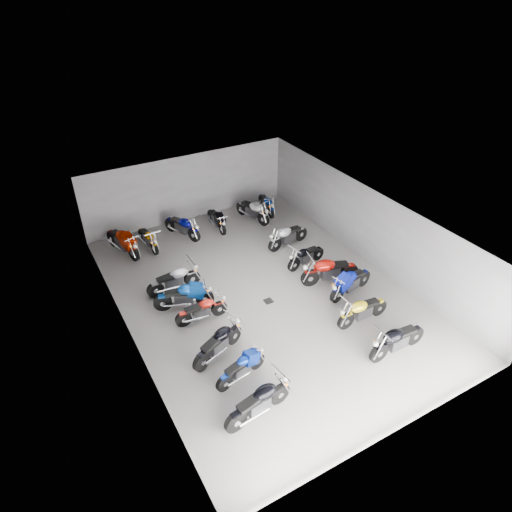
{
  "coord_description": "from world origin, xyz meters",
  "views": [
    {
      "loc": [
        -6.95,
        -11.85,
        10.77
      ],
      "look_at": [
        0.36,
        1.08,
        1.0
      ],
      "focal_mm": 32.0,
      "sensor_mm": 36.0,
      "label": 1
    }
  ],
  "objects_px": {
    "motorcycle_right_a": "(397,340)",
    "motorcycle_back_f": "(267,204)",
    "motorcycle_back_d": "(217,219)",
    "motorcycle_left_d": "(202,310)",
    "motorcycle_back_c": "(182,226)",
    "motorcycle_left_b": "(242,368)",
    "motorcycle_left_e": "(184,296)",
    "drain_grate": "(268,301)",
    "motorcycle_right_f": "(288,236)",
    "motorcycle_back_b": "(148,239)",
    "motorcycle_left_f": "(174,280)",
    "motorcycle_right_b": "(362,310)",
    "motorcycle_right_d": "(329,270)",
    "motorcycle_right_c": "(350,282)",
    "motorcycle_left_c": "(218,343)",
    "motorcycle_left_a": "(259,402)",
    "motorcycle_back_a": "(123,242)",
    "motorcycle_right_e": "(306,256)",
    "motorcycle_back_e": "(253,210)"
  },
  "relations": [
    {
      "from": "motorcycle_right_a",
      "to": "motorcycle_right_b",
      "type": "relative_size",
      "value": 1.06
    },
    {
      "from": "motorcycle_left_a",
      "to": "motorcycle_left_e",
      "type": "xyz_separation_m",
      "value": [
        -0.02,
        5.39,
        -0.0
      ]
    },
    {
      "from": "motorcycle_left_c",
      "to": "motorcycle_left_e",
      "type": "relative_size",
      "value": 0.97
    },
    {
      "from": "drain_grate",
      "to": "motorcycle_right_f",
      "type": "distance_m",
      "value": 4.06
    },
    {
      "from": "motorcycle_left_d",
      "to": "motorcycle_left_e",
      "type": "xyz_separation_m",
      "value": [
        -0.27,
        0.94,
        0.07
      ]
    },
    {
      "from": "motorcycle_left_b",
      "to": "motorcycle_left_e",
      "type": "xyz_separation_m",
      "value": [
        -0.23,
        3.97,
        0.08
      ]
    },
    {
      "from": "motorcycle_right_b",
      "to": "motorcycle_back_c",
      "type": "xyz_separation_m",
      "value": [
        -3.24,
        8.57,
        0.01
      ]
    },
    {
      "from": "motorcycle_right_b",
      "to": "motorcycle_back_a",
      "type": "xyz_separation_m",
      "value": [
        -5.99,
        8.5,
        0.07
      ]
    },
    {
      "from": "drain_grate",
      "to": "motorcycle_right_f",
      "type": "relative_size",
      "value": 0.15
    },
    {
      "from": "motorcycle_left_f",
      "to": "motorcycle_back_b",
      "type": "relative_size",
      "value": 1.1
    },
    {
      "from": "motorcycle_right_a",
      "to": "motorcycle_right_c",
      "type": "bearing_deg",
      "value": -13.01
    },
    {
      "from": "motorcycle_right_c",
      "to": "motorcycle_back_b",
      "type": "bearing_deg",
      "value": 27.27
    },
    {
      "from": "motorcycle_left_f",
      "to": "motorcycle_right_b",
      "type": "bearing_deg",
      "value": 45.36
    },
    {
      "from": "motorcycle_left_d",
      "to": "motorcycle_right_d",
      "type": "bearing_deg",
      "value": 89.03
    },
    {
      "from": "motorcycle_left_e",
      "to": "motorcycle_back_f",
      "type": "height_order",
      "value": "motorcycle_left_e"
    },
    {
      "from": "motorcycle_left_c",
      "to": "motorcycle_back_c",
      "type": "height_order",
      "value": "motorcycle_back_c"
    },
    {
      "from": "motorcycle_right_f",
      "to": "motorcycle_back_d",
      "type": "relative_size",
      "value": 1.09
    },
    {
      "from": "motorcycle_left_b",
      "to": "motorcycle_right_b",
      "type": "bearing_deg",
      "value": 79.83
    },
    {
      "from": "motorcycle_left_d",
      "to": "motorcycle_left_f",
      "type": "distance_m",
      "value": 2.09
    },
    {
      "from": "motorcycle_left_a",
      "to": "motorcycle_right_c",
      "type": "relative_size",
      "value": 1.01
    },
    {
      "from": "motorcycle_left_c",
      "to": "motorcycle_left_f",
      "type": "bearing_deg",
      "value": 157.95
    },
    {
      "from": "motorcycle_left_a",
      "to": "motorcycle_back_e",
      "type": "relative_size",
      "value": 1.01
    },
    {
      "from": "motorcycle_back_e",
      "to": "motorcycle_back_f",
      "type": "relative_size",
      "value": 1.12
    },
    {
      "from": "motorcycle_right_c",
      "to": "motorcycle_right_e",
      "type": "distance_m",
      "value": 2.43
    },
    {
      "from": "motorcycle_left_d",
      "to": "motorcycle_left_f",
      "type": "height_order",
      "value": "motorcycle_left_f"
    },
    {
      "from": "motorcycle_right_b",
      "to": "motorcycle_right_e",
      "type": "distance_m",
      "value": 3.88
    },
    {
      "from": "motorcycle_right_a",
      "to": "motorcycle_back_f",
      "type": "xyz_separation_m",
      "value": [
        1.33,
        10.44,
        -0.07
      ]
    },
    {
      "from": "motorcycle_left_c",
      "to": "motorcycle_back_b",
      "type": "height_order",
      "value": "motorcycle_left_c"
    },
    {
      "from": "motorcycle_left_d",
      "to": "motorcycle_back_b",
      "type": "distance_m",
      "value": 5.57
    },
    {
      "from": "motorcycle_left_f",
      "to": "motorcycle_back_a",
      "type": "bearing_deg",
      "value": -165.56
    },
    {
      "from": "motorcycle_left_c",
      "to": "motorcycle_left_f",
      "type": "height_order",
      "value": "motorcycle_left_c"
    },
    {
      "from": "motorcycle_left_d",
      "to": "motorcycle_back_c",
      "type": "xyz_separation_m",
      "value": [
        1.58,
        5.75,
        0.06
      ]
    },
    {
      "from": "motorcycle_left_e",
      "to": "motorcycle_back_a",
      "type": "bearing_deg",
      "value": -149.51
    },
    {
      "from": "motorcycle_right_a",
      "to": "motorcycle_back_d",
      "type": "distance_m",
      "value": 10.29
    },
    {
      "from": "motorcycle_left_d",
      "to": "motorcycle_right_f",
      "type": "height_order",
      "value": "motorcycle_right_f"
    },
    {
      "from": "motorcycle_back_c",
      "to": "motorcycle_back_b",
      "type": "bearing_deg",
      "value": -16.16
    },
    {
      "from": "motorcycle_right_f",
      "to": "motorcycle_left_b",
      "type": "bearing_deg",
      "value": 128.8
    },
    {
      "from": "motorcycle_left_b",
      "to": "motorcycle_back_f",
      "type": "height_order",
      "value": "motorcycle_back_f"
    },
    {
      "from": "motorcycle_back_b",
      "to": "motorcycle_left_e",
      "type": "bearing_deg",
      "value": 82.78
    },
    {
      "from": "motorcycle_left_d",
      "to": "motorcycle_left_c",
      "type": "bearing_deg",
      "value": -3.84
    },
    {
      "from": "motorcycle_right_c",
      "to": "motorcycle_back_d",
      "type": "distance_m",
      "value": 7.36
    },
    {
      "from": "motorcycle_left_f",
      "to": "motorcycle_left_a",
      "type": "bearing_deg",
      "value": -0.73
    },
    {
      "from": "motorcycle_back_c",
      "to": "motorcycle_left_a",
      "type": "bearing_deg",
      "value": 57.49
    },
    {
      "from": "motorcycle_left_e",
      "to": "motorcycle_right_f",
      "type": "xyz_separation_m",
      "value": [
        5.57,
        1.77,
        -0.01
      ]
    },
    {
      "from": "motorcycle_left_f",
      "to": "motorcycle_right_b",
      "type": "relative_size",
      "value": 1.01
    },
    {
      "from": "motorcycle_right_c",
      "to": "motorcycle_left_b",
      "type": "bearing_deg",
      "value": 95.19
    },
    {
      "from": "motorcycle_left_c",
      "to": "motorcycle_back_a",
      "type": "bearing_deg",
      "value": 165.29
    },
    {
      "from": "motorcycle_right_f",
      "to": "motorcycle_left_d",
      "type": "bearing_deg",
      "value": 108.83
    },
    {
      "from": "motorcycle_left_d",
      "to": "motorcycle_back_d",
      "type": "bearing_deg",
      "value": 153.45
    },
    {
      "from": "motorcycle_right_a",
      "to": "motorcycle_right_e",
      "type": "xyz_separation_m",
      "value": [
        0.32,
        5.57,
        -0.08
      ]
    }
  ]
}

